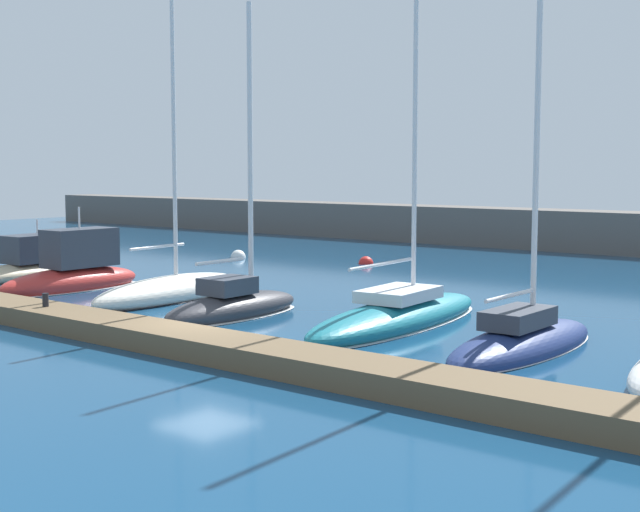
{
  "coord_description": "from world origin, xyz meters",
  "views": [
    {
      "loc": [
        18.94,
        -17.74,
        5.07
      ],
      "look_at": [
        1.5,
        3.45,
        2.35
      ],
      "focal_mm": 50.03,
      "sensor_mm": 36.0,
      "label": 1
    }
  ],
  "objects_px": {
    "sailboat_teal_fifth": "(398,314)",
    "sailboat_navy_sixth": "(523,340)",
    "mooring_buoy_red": "(366,264)",
    "dock_bollard": "(45,300)",
    "sailboat_charcoal_fourth": "(233,304)",
    "sailboat_ivory_third": "(173,289)",
    "motorboat_red_second": "(74,272)",
    "motorboat_sand_nearest": "(29,265)",
    "mooring_buoy_white": "(238,257)"
  },
  "relations": [
    {
      "from": "motorboat_sand_nearest",
      "to": "sailboat_ivory_third",
      "type": "distance_m",
      "value": 10.03
    },
    {
      "from": "sailboat_charcoal_fourth",
      "to": "mooring_buoy_red",
      "type": "relative_size",
      "value": 13.66
    },
    {
      "from": "motorboat_red_second",
      "to": "sailboat_teal_fifth",
      "type": "bearing_deg",
      "value": -85.81
    },
    {
      "from": "dock_bollard",
      "to": "sailboat_charcoal_fourth",
      "type": "bearing_deg",
      "value": 54.03
    },
    {
      "from": "motorboat_sand_nearest",
      "to": "sailboat_teal_fifth",
      "type": "bearing_deg",
      "value": -92.05
    },
    {
      "from": "sailboat_teal_fifth",
      "to": "sailboat_navy_sixth",
      "type": "bearing_deg",
      "value": -108.72
    },
    {
      "from": "sailboat_teal_fifth",
      "to": "mooring_buoy_red",
      "type": "relative_size",
      "value": 19.25
    },
    {
      "from": "motorboat_sand_nearest",
      "to": "sailboat_charcoal_fourth",
      "type": "distance_m",
      "value": 14.8
    },
    {
      "from": "dock_bollard",
      "to": "motorboat_red_second",
      "type": "bearing_deg",
      "value": 138.86
    },
    {
      "from": "sailboat_charcoal_fourth",
      "to": "sailboat_navy_sixth",
      "type": "relative_size",
      "value": 0.72
    },
    {
      "from": "motorboat_red_second",
      "to": "sailboat_teal_fifth",
      "type": "height_order",
      "value": "sailboat_teal_fifth"
    },
    {
      "from": "sailboat_ivory_third",
      "to": "mooring_buoy_red",
      "type": "height_order",
      "value": "sailboat_ivory_third"
    },
    {
      "from": "sailboat_charcoal_fourth",
      "to": "dock_bollard",
      "type": "distance_m",
      "value": 6.12
    },
    {
      "from": "motorboat_red_second",
      "to": "dock_bollard",
      "type": "bearing_deg",
      "value": -132.64
    },
    {
      "from": "sailboat_teal_fifth",
      "to": "motorboat_sand_nearest",
      "type": "bearing_deg",
      "value": 86.56
    },
    {
      "from": "mooring_buoy_red",
      "to": "sailboat_ivory_third",
      "type": "bearing_deg",
      "value": -82.9
    },
    {
      "from": "sailboat_navy_sixth",
      "to": "mooring_buoy_white",
      "type": "xyz_separation_m",
      "value": [
        -24.44,
        13.54,
        -0.33
      ]
    },
    {
      "from": "sailboat_ivory_third",
      "to": "mooring_buoy_red",
      "type": "xyz_separation_m",
      "value": [
        -1.88,
        15.07,
        -0.39
      ]
    },
    {
      "from": "sailboat_navy_sixth",
      "to": "dock_bollard",
      "type": "xyz_separation_m",
      "value": [
        -13.85,
        -5.98,
        0.49
      ]
    },
    {
      "from": "motorboat_sand_nearest",
      "to": "sailboat_charcoal_fourth",
      "type": "relative_size",
      "value": 0.72
    },
    {
      "from": "dock_bollard",
      "to": "mooring_buoy_red",
      "type": "bearing_deg",
      "value": 97.93
    },
    {
      "from": "motorboat_sand_nearest",
      "to": "motorboat_red_second",
      "type": "height_order",
      "value": "motorboat_red_second"
    },
    {
      "from": "sailboat_ivory_third",
      "to": "mooring_buoy_white",
      "type": "distance_m",
      "value": 16.23
    },
    {
      "from": "sailboat_charcoal_fourth",
      "to": "sailboat_navy_sixth",
      "type": "xyz_separation_m",
      "value": [
        10.26,
        1.03,
        -0.13
      ]
    },
    {
      "from": "sailboat_ivory_third",
      "to": "sailboat_charcoal_fourth",
      "type": "distance_m",
      "value": 4.9
    },
    {
      "from": "mooring_buoy_red",
      "to": "dock_bollard",
      "type": "relative_size",
      "value": 1.81
    },
    {
      "from": "sailboat_teal_fifth",
      "to": "mooring_buoy_red",
      "type": "xyz_separation_m",
      "value": [
        -11.86,
        14.27,
        -0.37
      ]
    },
    {
      "from": "sailboat_charcoal_fourth",
      "to": "mooring_buoy_red",
      "type": "distance_m",
      "value": 17.75
    },
    {
      "from": "mooring_buoy_red",
      "to": "mooring_buoy_white",
      "type": "distance_m",
      "value": 7.84
    },
    {
      "from": "motorboat_sand_nearest",
      "to": "sailboat_ivory_third",
      "type": "xyz_separation_m",
      "value": [
        10.03,
        -0.11,
        -0.26
      ]
    },
    {
      "from": "mooring_buoy_red",
      "to": "motorboat_red_second",
      "type": "bearing_deg",
      "value": -102.35
    },
    {
      "from": "sailboat_charcoal_fourth",
      "to": "dock_bollard",
      "type": "relative_size",
      "value": 24.73
    },
    {
      "from": "sailboat_teal_fifth",
      "to": "mooring_buoy_red",
      "type": "bearing_deg",
      "value": 34.3
    },
    {
      "from": "motorboat_red_second",
      "to": "sailboat_charcoal_fourth",
      "type": "height_order",
      "value": "sailboat_charcoal_fourth"
    },
    {
      "from": "sailboat_teal_fifth",
      "to": "dock_bollard",
      "type": "bearing_deg",
      "value": 123.45
    },
    {
      "from": "motorboat_red_second",
      "to": "mooring_buoy_white",
      "type": "relative_size",
      "value": 7.92
    },
    {
      "from": "sailboat_charcoal_fourth",
      "to": "sailboat_navy_sixth",
      "type": "bearing_deg",
      "value": -86.5
    },
    {
      "from": "motorboat_sand_nearest",
      "to": "mooring_buoy_red",
      "type": "distance_m",
      "value": 17.05
    },
    {
      "from": "motorboat_red_second",
      "to": "mooring_buoy_red",
      "type": "height_order",
      "value": "motorboat_red_second"
    },
    {
      "from": "sailboat_navy_sixth",
      "to": "mooring_buoy_red",
      "type": "relative_size",
      "value": 19.02
    },
    {
      "from": "motorboat_sand_nearest",
      "to": "sailboat_teal_fifth",
      "type": "xyz_separation_m",
      "value": [
        20.01,
        0.69,
        -0.28
      ]
    },
    {
      "from": "motorboat_red_second",
      "to": "sailboat_charcoal_fourth",
      "type": "xyz_separation_m",
      "value": [
        10.03,
        -0.68,
        -0.28
      ]
    },
    {
      "from": "sailboat_teal_fifth",
      "to": "mooring_buoy_red",
      "type": "distance_m",
      "value": 18.56
    },
    {
      "from": "sailboat_teal_fifth",
      "to": "sailboat_navy_sixth",
      "type": "distance_m",
      "value": 5.11
    },
    {
      "from": "sailboat_ivory_third",
      "to": "dock_bollard",
      "type": "height_order",
      "value": "sailboat_ivory_third"
    },
    {
      "from": "sailboat_navy_sixth",
      "to": "mooring_buoy_white",
      "type": "relative_size",
      "value": 17.65
    },
    {
      "from": "sailboat_ivory_third",
      "to": "dock_bollard",
      "type": "xyz_separation_m",
      "value": [
        1.1,
        -6.35,
        0.43
      ]
    },
    {
      "from": "sailboat_teal_fifth",
      "to": "mooring_buoy_white",
      "type": "height_order",
      "value": "sailboat_teal_fifth"
    },
    {
      "from": "sailboat_ivory_third",
      "to": "sailboat_teal_fifth",
      "type": "bearing_deg",
      "value": -91.54
    },
    {
      "from": "sailboat_ivory_third",
      "to": "mooring_buoy_white",
      "type": "height_order",
      "value": "sailboat_ivory_third"
    }
  ]
}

